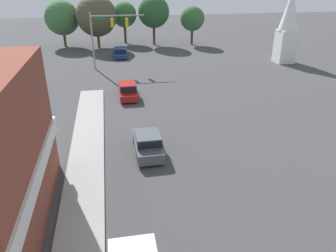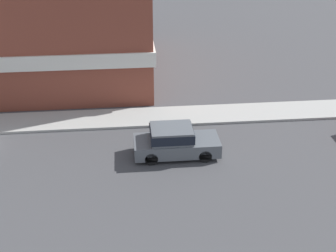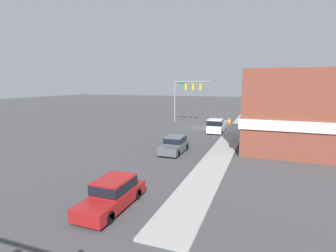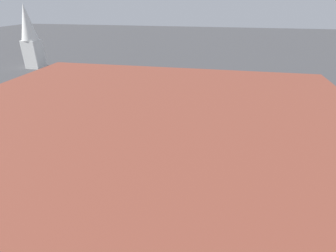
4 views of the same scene
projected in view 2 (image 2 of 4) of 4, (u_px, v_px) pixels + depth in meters
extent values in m
cylinder|color=black|center=(200.00, 140.00, 24.69)|extent=(0.22, 0.66, 0.66)
cylinder|color=black|center=(205.00, 156.00, 23.28)|extent=(0.22, 0.66, 0.66)
cylinder|color=black|center=(149.00, 143.00, 24.46)|extent=(0.22, 0.66, 0.66)
cylinder|color=black|center=(151.00, 159.00, 23.05)|extent=(0.22, 0.66, 0.66)
cube|color=#51565B|center=(177.00, 146.00, 23.77)|extent=(1.82, 4.33, 0.72)
cube|color=#51565B|center=(172.00, 134.00, 23.42)|extent=(1.67, 2.08, 0.69)
cube|color=black|center=(172.00, 134.00, 23.42)|extent=(1.69, 2.16, 0.48)
cube|color=brown|center=(68.00, 17.00, 33.01)|extent=(13.84, 11.11, 7.92)
cube|color=silver|center=(69.00, 29.00, 33.43)|extent=(14.14, 11.41, 0.90)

